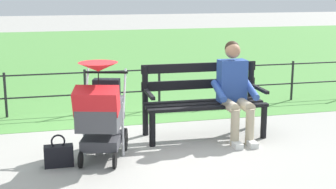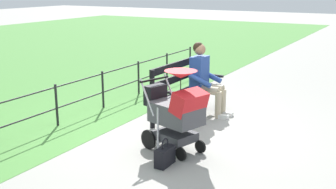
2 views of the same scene
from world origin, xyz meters
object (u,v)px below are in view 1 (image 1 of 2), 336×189
Objects in this scene: person_on_bench at (235,88)px; stroller at (101,110)px; park_bench at (203,97)px; handbag at (59,155)px.

person_on_bench is 1.83m from stroller.
park_bench is 0.45m from person_on_bench.
person_on_bench is 1.11× the size of stroller.
stroller is at bearing -168.65° from handbag.
park_bench is at bearing -156.28° from stroller.
person_on_bench reaches higher than park_bench.
stroller reaches higher than park_bench.
person_on_bench is 2.40m from handbag.
stroller is at bearing 23.72° from park_bench.
handbag is (2.28, 0.50, -0.55)m from person_on_bench.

